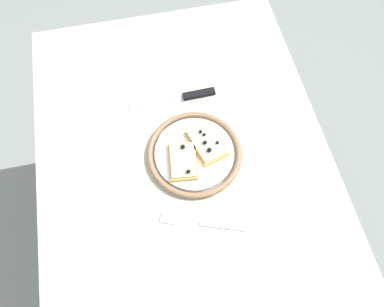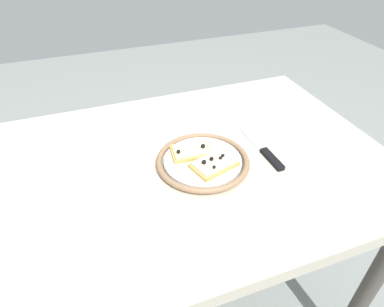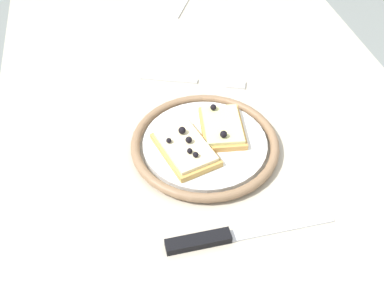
# 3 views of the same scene
# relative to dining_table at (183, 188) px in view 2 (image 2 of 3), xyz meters

# --- Properties ---
(dining_table) EXTENTS (1.09, 0.74, 0.76)m
(dining_table) POSITION_rel_dining_table_xyz_m (0.00, 0.00, 0.00)
(dining_table) COLOR #BCB29E
(dining_table) RESTS_ON ground_plane
(plate) EXTENTS (0.24, 0.24, 0.02)m
(plate) POSITION_rel_dining_table_xyz_m (0.05, -0.03, 0.10)
(plate) COLOR white
(plate) RESTS_ON dining_table
(pizza_slice_near) EXTENTS (0.13, 0.10, 0.03)m
(pizza_slice_near) POSITION_rel_dining_table_xyz_m (0.06, -0.06, 0.12)
(pizza_slice_near) COLOR tan
(pizza_slice_near) RESTS_ON plate
(pizza_slice_far) EXTENTS (0.11, 0.08, 0.03)m
(pizza_slice_far) POSITION_rel_dining_table_xyz_m (0.03, 0.01, 0.12)
(pizza_slice_far) COLOR tan
(pizza_slice_far) RESTS_ON plate
(knife) EXTENTS (0.02, 0.24, 0.01)m
(knife) POSITION_rel_dining_table_xyz_m (0.22, -0.04, 0.10)
(knife) COLOR silver
(knife) RESTS_ON dining_table
(fork) EXTENTS (0.08, 0.20, 0.00)m
(fork) POSITION_rel_dining_table_xyz_m (-0.13, -0.01, 0.10)
(fork) COLOR silver
(fork) RESTS_ON dining_table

